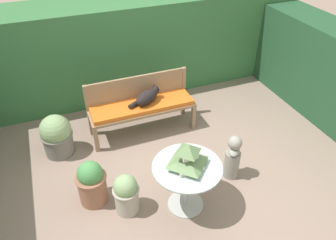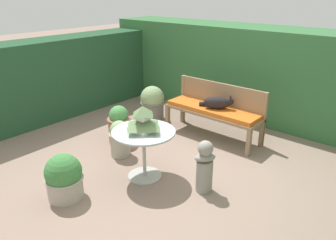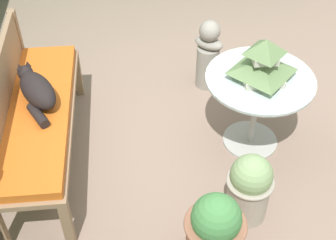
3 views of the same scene
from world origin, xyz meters
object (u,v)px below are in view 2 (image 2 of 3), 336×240
(patio_table, at_px, (144,141))
(potted_plant_bench_left, at_px, (152,103))
(garden_bench, at_px, (213,112))
(cat, at_px, (217,103))
(garden_bust, at_px, (205,167))
(potted_plant_table_near, at_px, (64,178))
(potted_plant_path_edge, at_px, (120,138))
(pagoda_birdhouse, at_px, (143,121))
(potted_plant_bench_right, at_px, (119,124))

(patio_table, xyz_separation_m, potted_plant_bench_left, (-1.29, 1.52, -0.20))
(garden_bench, height_order, patio_table, patio_table)
(garden_bench, xyz_separation_m, potted_plant_bench_left, (-1.26, -0.05, -0.13))
(cat, bearing_deg, garden_bust, -92.12)
(garden_bench, height_order, garden_bust, garden_bust)
(garden_bench, xyz_separation_m, potted_plant_table_near, (-0.34, -2.47, -0.17))
(potted_plant_bench_left, bearing_deg, potted_plant_path_edge, -64.94)
(pagoda_birdhouse, xyz_separation_m, garden_bust, (0.75, 0.23, -0.45))
(potted_plant_bench_left, bearing_deg, potted_plant_bench_right, -74.73)
(patio_table, bearing_deg, garden_bust, 17.30)
(potted_plant_path_edge, bearing_deg, potted_plant_bench_left, 115.06)
(garden_bench, height_order, potted_plant_table_near, potted_plant_table_near)
(potted_plant_path_edge, relative_size, potted_plant_table_near, 0.98)
(garden_bench, bearing_deg, pagoda_birdhouse, -88.99)
(garden_bust, distance_m, potted_plant_bench_left, 2.41)
(patio_table, height_order, pagoda_birdhouse, pagoda_birdhouse)
(pagoda_birdhouse, distance_m, potted_plant_bench_right, 1.21)
(pagoda_birdhouse, bearing_deg, potted_plant_table_near, -112.14)
(garden_bench, xyz_separation_m, cat, (0.08, -0.01, 0.17))
(cat, bearing_deg, potted_plant_table_near, -129.52)
(patio_table, xyz_separation_m, pagoda_birdhouse, (-0.00, -0.00, 0.27))
(potted_plant_table_near, bearing_deg, cat, 80.31)
(pagoda_birdhouse, distance_m, potted_plant_bench_left, 2.04)
(garden_bust, bearing_deg, potted_plant_bench_left, 92.75)
(patio_table, relative_size, potted_plant_table_near, 1.44)
(garden_bust, bearing_deg, potted_plant_table_near, 170.61)
(garden_bench, height_order, potted_plant_bench_left, potted_plant_bench_left)
(pagoda_birdhouse, bearing_deg, garden_bench, 91.01)
(garden_bust, bearing_deg, patio_table, 142.31)
(patio_table, xyz_separation_m, potted_plant_path_edge, (-0.67, 0.19, -0.23))
(potted_plant_bench_right, relative_size, potted_plant_bench_left, 0.97)
(patio_table, distance_m, potted_plant_bench_right, 1.13)
(pagoda_birdhouse, bearing_deg, cat, 88.09)
(pagoda_birdhouse, relative_size, potted_plant_path_edge, 0.70)
(cat, distance_m, potted_plant_path_edge, 1.58)
(pagoda_birdhouse, bearing_deg, potted_plant_bench_left, 130.31)
(cat, xyz_separation_m, potted_plant_path_edge, (-0.72, -1.37, -0.33))
(potted_plant_bench_right, bearing_deg, potted_plant_table_near, -65.38)
(patio_table, bearing_deg, garden_bench, 91.01)
(pagoda_birdhouse, relative_size, garden_bust, 0.57)
(pagoda_birdhouse, xyz_separation_m, potted_plant_bench_left, (-1.29, 1.52, -0.46))
(potted_plant_path_edge, bearing_deg, patio_table, -15.70)
(potted_plant_path_edge, distance_m, potted_plant_bench_right, 0.44)
(cat, distance_m, potted_plant_bench_right, 1.54)
(potted_plant_bench_right, xyz_separation_m, potted_plant_table_near, (0.63, -1.38, -0.04))
(garden_bench, distance_m, pagoda_birdhouse, 1.60)
(patio_table, distance_m, potted_plant_bench_left, 2.00)
(garden_bench, distance_m, potted_plant_bench_right, 1.47)
(cat, relative_size, garden_bust, 0.81)
(pagoda_birdhouse, distance_m, potted_plant_table_near, 1.10)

